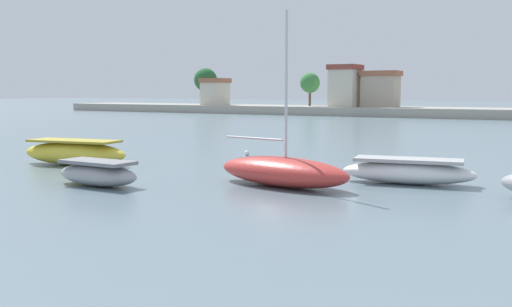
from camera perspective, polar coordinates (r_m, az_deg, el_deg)
The scene contains 7 objects.
moored_boat_2 at distance 28.29m, azimuth -17.19°, elevation 0.06°, with size 5.60×2.57×1.17m.
moored_boat_3 at distance 21.91m, azimuth -15.10°, elevation -1.90°, with size 3.58×1.49×0.92m.
moored_boat_4 at distance 21.07m, azimuth 2.57°, elevation -1.72°, with size 5.71×2.81×6.21m.
moored_boat_5 at distance 22.32m, azimuth 14.53°, elevation -1.71°, with size 5.01×2.28×0.94m.
mooring_buoy_0 at distance 24.95m, azimuth 0.87°, elevation -1.33°, with size 0.37×0.37×0.37m, color orange.
mooring_buoy_2 at distance 31.00m, azimuth -0.88°, elevation 0.05°, with size 0.28×0.28×0.28m, color white.
distant_shoreline at distance 81.74m, azimuth 13.61°, elevation 4.38°, with size 118.92×9.74×7.02m.
Camera 1 is at (19.89, -5.43, 3.41)m, focal length 41.23 mm.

